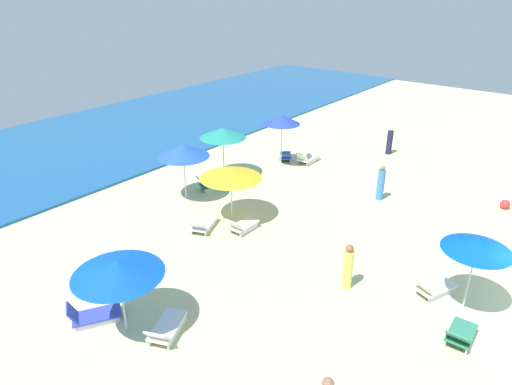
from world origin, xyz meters
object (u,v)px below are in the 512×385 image
(lounge_chair_0_1, at_px, (286,156))
(lounge_chair_3_1, at_px, (242,225))
(umbrella_0, at_px, (282,120))
(umbrella_2, at_px, (118,268))
(lounge_chair_4_1, at_px, (434,288))
(beachgoer_3, at_px, (381,184))
(lounge_chair_2_0, at_px, (93,315))
(beachgoer_2, at_px, (390,142))
(lounge_chair_3_0, at_px, (203,224))
(umbrella_5, at_px, (223,133))
(lounge_chair_0_0, at_px, (308,158))
(beach_ball_1, at_px, (505,204))
(umbrella_1, at_px, (183,151))
(beachgoer_0, at_px, (348,267))
(umbrella_3, at_px, (231,173))
(umbrella_4, at_px, (478,245))
(lounge_chair_4_0, at_px, (460,335))
(lounge_chair_5_0, at_px, (239,178))
(lounge_chair_2_1, at_px, (166,328))
(lounge_chair_5_1, at_px, (210,185))

(lounge_chair_0_1, distance_m, lounge_chair_3_1, 7.92)
(umbrella_0, height_order, umbrella_2, umbrella_0)
(lounge_chair_4_1, xyz_separation_m, beachgoer_3, (5.23, 4.19, 0.51))
(lounge_chair_2_0, relative_size, beachgoer_2, 1.01)
(umbrella_0, height_order, beachgoer_3, umbrella_0)
(lounge_chair_3_0, xyz_separation_m, umbrella_5, (4.32, 2.85, 2.01))
(lounge_chair_0_1, height_order, beachgoer_2, beachgoer_2)
(umbrella_5, bearing_deg, lounge_chair_3_0, -146.56)
(lounge_chair_0_0, relative_size, beach_ball_1, 3.77)
(umbrella_0, relative_size, umbrella_2, 1.12)
(umbrella_1, height_order, beach_ball_1, umbrella_1)
(lounge_chair_2_0, distance_m, beachgoer_0, 7.59)
(umbrella_3, distance_m, umbrella_4, 8.93)
(lounge_chair_3_0, distance_m, lounge_chair_4_1, 8.45)
(lounge_chair_2_0, xyz_separation_m, beachgoer_3, (12.45, -2.81, 0.51))
(lounge_chair_0_1, distance_m, lounge_chair_4_1, 12.12)
(umbrella_2, height_order, lounge_chair_4_0, umbrella_2)
(lounge_chair_0_0, xyz_separation_m, lounge_chair_3_0, (-8.50, -0.74, -0.02))
(lounge_chair_4_0, xyz_separation_m, lounge_chair_5_0, (4.39, 11.43, -0.03))
(umbrella_4, height_order, umbrella_5, umbrella_5)
(umbrella_1, distance_m, umbrella_4, 11.79)
(beachgoer_2, distance_m, beachgoer_3, 6.08)
(lounge_chair_0_1, xyz_separation_m, lounge_chair_2_0, (-13.80, -3.17, 0.01))
(lounge_chair_3_0, height_order, lounge_chair_4_0, lounge_chair_4_0)
(umbrella_3, distance_m, beach_ball_1, 11.60)
(lounge_chair_4_0, relative_size, beach_ball_1, 3.25)
(beachgoer_2, bearing_deg, lounge_chair_2_1, -78.78)
(umbrella_3, bearing_deg, lounge_chair_5_0, 35.94)
(umbrella_1, bearing_deg, umbrella_0, -9.63)
(lounge_chair_0_0, xyz_separation_m, lounge_chair_2_1, (-13.27, -4.07, 0.00))
(umbrella_3, bearing_deg, beach_ball_1, -46.58)
(umbrella_1, xyz_separation_m, lounge_chair_4_0, (-1.61, -12.14, -1.96))
(lounge_chair_4_1, bearing_deg, lounge_chair_0_0, -15.44)
(lounge_chair_3_0, distance_m, lounge_chair_5_1, 3.66)
(umbrella_5, xyz_separation_m, lounge_chair_5_0, (-0.02, -0.99, -2.01))
(umbrella_3, relative_size, lounge_chair_5_1, 1.71)
(lounge_chair_2_0, xyz_separation_m, umbrella_4, (7.12, -7.93, 1.94))
(umbrella_4, distance_m, beach_ball_1, 8.04)
(lounge_chair_0_0, relative_size, lounge_chair_4_0, 1.16)
(umbrella_1, height_order, lounge_chair_4_1, umbrella_1)
(lounge_chair_5_0, height_order, beachgoer_2, beachgoer_2)
(umbrella_0, relative_size, umbrella_1, 1.08)
(umbrella_3, relative_size, beachgoer_0, 1.57)
(umbrella_5, bearing_deg, umbrella_3, -133.58)
(umbrella_1, bearing_deg, lounge_chair_4_1, -89.95)
(umbrella_0, bearing_deg, lounge_chair_0_0, -34.53)
(lounge_chair_3_0, height_order, beach_ball_1, lounge_chair_3_0)
(lounge_chair_0_0, xyz_separation_m, umbrella_4, (-7.07, -9.97, 1.92))
(lounge_chair_0_0, height_order, umbrella_3, umbrella_3)
(umbrella_5, xyz_separation_m, lounge_chair_5_1, (-1.50, -0.52, -1.99))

